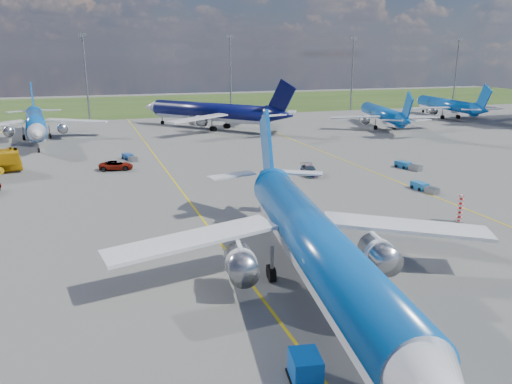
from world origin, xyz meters
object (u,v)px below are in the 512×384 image
object	(u,v)px
bg_jet_n	(210,129)
warning_post	(460,209)
bg_jet_nnw	(38,141)
bg_jet_ne	(382,128)
service_car_b	(116,165)
main_airliner	(314,294)
baggage_tug_w	(424,187)
baggage_tug_e	(407,166)
bg_jet_ene	(445,118)
baggage_tug_c	(129,157)
uld_container	(305,368)
service_car_c	(309,170)

from	to	relation	value
bg_jet_n	warning_post	bearing A→B (deg)	57.19
bg_jet_nnw	bg_jet_ne	distance (m)	78.77
warning_post	bg_jet_ne	bearing A→B (deg)	63.90
bg_jet_nnw	service_car_b	distance (m)	35.83
warning_post	bg_jet_n	world-z (taller)	bg_jet_n
main_airliner	warning_post	bearing A→B (deg)	33.75
warning_post	baggage_tug_w	world-z (taller)	warning_post
bg_jet_ne	baggage_tug_e	distance (m)	45.80
bg_jet_ene	main_airliner	distance (m)	118.87
warning_post	baggage_tug_c	bearing A→B (deg)	124.26
bg_jet_nnw	service_car_b	size ratio (longest dim) A/B	7.99
warning_post	uld_container	xyz separation A→B (m)	(-26.97, -19.43, -0.70)
warning_post	uld_container	world-z (taller)	warning_post
service_car_b	baggage_tug_e	size ratio (longest dim) A/B	1.10
bg_jet_nnw	service_car_c	world-z (taller)	bg_jet_nnw
bg_jet_ne	baggage_tug_e	size ratio (longest dim) A/B	7.85
bg_jet_ne	service_car_b	bearing A→B (deg)	37.09
service_car_b	service_car_c	xyz separation A→B (m)	(27.14, -12.80, 0.00)
warning_post	baggage_tug_e	size ratio (longest dim) A/B	0.63
main_airliner	baggage_tug_w	xyz separation A→B (m)	(26.39, 22.04, 0.45)
bg_jet_n	uld_container	xyz separation A→B (m)	(-18.19, -95.78, 0.80)
bg_jet_nnw	main_airliner	distance (m)	84.85
uld_container	service_car_c	xyz separation A→B (m)	(20.81, 44.47, -0.08)
service_car_c	bg_jet_nnw	bearing A→B (deg)	144.10
service_car_b	uld_container	bearing A→B (deg)	-165.66
bg_jet_nnw	bg_jet_ene	world-z (taller)	bg_jet_nnw
baggage_tug_w	baggage_tug_e	distance (m)	13.23
warning_post	service_car_c	size ratio (longest dim) A/B	0.60
baggage_tug_c	warning_post	bearing A→B (deg)	-74.19
bg_jet_n	baggage_tug_c	distance (m)	38.23
bg_jet_ne	uld_container	distance (m)	102.14
main_airliner	service_car_b	xyz separation A→B (m)	(-11.30, 47.99, 0.72)
warning_post	baggage_tug_e	bearing A→B (deg)	66.76
bg_jet_n	main_airliner	bearing A→B (deg)	41.94
warning_post	baggage_tug_w	size ratio (longest dim) A/B	0.68
bg_jet_ne	baggage_tug_c	xyz separation A→B (m)	(-62.14, -19.33, 0.44)
bg_jet_n	service_car_c	bearing A→B (deg)	53.56
bg_jet_ne	bg_jet_ene	world-z (taller)	bg_jet_ene
bg_jet_nnw	baggage_tug_w	world-z (taller)	bg_jet_nnw
baggage_tug_w	baggage_tug_c	size ratio (longest dim) A/B	1.02
bg_jet_ene	service_car_b	size ratio (longest dim) A/B	7.44
bg_jet_n	service_car_c	xyz separation A→B (m)	(2.62, -51.31, 0.72)
bg_jet_nnw	bg_jet_ene	xyz separation A→B (m)	(106.90, 5.05, 0.00)
service_car_b	bg_jet_n	bearing A→B (deg)	-24.46
main_airliner	baggage_tug_c	bearing A→B (deg)	107.90
warning_post	service_car_c	distance (m)	25.80
bg_jet_n	baggage_tug_w	xyz separation A→B (m)	(13.16, -64.45, 0.45)
bg_jet_nnw	baggage_tug_w	bearing A→B (deg)	-54.00
bg_jet_nnw	service_car_b	world-z (taller)	bg_jet_nnw
baggage_tug_e	bg_jet_n	bearing A→B (deg)	94.12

